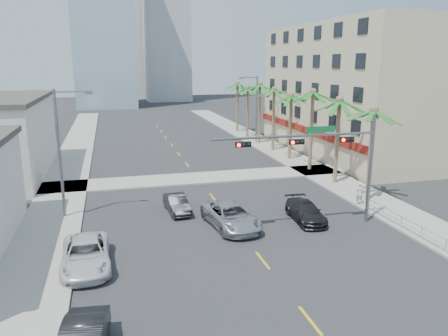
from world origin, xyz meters
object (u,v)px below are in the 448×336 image
Objects in this scene: car_parked_far at (86,255)px; car_lane_center at (231,216)px; pedestrian at (360,193)px; traffic_signal_mast at (328,152)px; car_lane_right at (305,212)px; car_lane_left at (177,204)px.

car_lane_center is (9.04, 3.74, 0.04)m from car_parked_far.
car_parked_far is 0.95× the size of car_lane_center.
car_parked_far is at bearing 18.06° from pedestrian.
car_lane_right is at bearing 123.62° from traffic_signal_mast.
car_lane_left is 9.26m from car_lane_right.
traffic_signal_mast is 6.82m from pedestrian.
car_lane_right is at bearing -9.01° from car_lane_center.
car_lane_left is at bearing -6.43° from pedestrian.
traffic_signal_mast is at bearing 37.08° from pedestrian.
car_lane_center is at bearing 167.51° from traffic_signal_mast.
car_parked_far is 20.45m from pedestrian.
car_lane_left is 2.26× the size of pedestrian.
traffic_signal_mast is 2.86× the size of car_lane_left.
pedestrian is at bearing -13.41° from car_lane_left.
car_lane_center is at bearing 20.94° from car_parked_far.
car_lane_right is (8.33, -4.03, 0.02)m from car_lane_left.
pedestrian reaches higher than car_lane_right.
car_lane_right is (14.37, 3.60, -0.09)m from car_parked_far.
car_lane_left is at bearing 50.14° from car_parked_far.
car_parked_far reaches higher than car_lane_right.
pedestrian is (10.66, 1.75, 0.23)m from car_lane_center.
traffic_signal_mast is 15.96m from car_parked_far.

